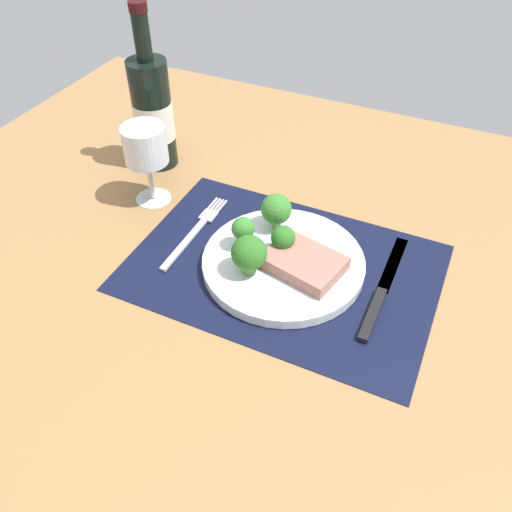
# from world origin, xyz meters

# --- Properties ---
(ground_plane) EXTENTS (1.40, 1.10, 0.03)m
(ground_plane) POSITION_xyz_m (0.00, 0.00, -0.01)
(ground_plane) COLOR #996D42
(placemat) EXTENTS (0.45, 0.31, 0.00)m
(placemat) POSITION_xyz_m (0.00, 0.00, 0.00)
(placemat) COLOR black
(placemat) RESTS_ON ground_plane
(plate) EXTENTS (0.24, 0.24, 0.02)m
(plate) POSITION_xyz_m (0.00, 0.00, 0.01)
(plate) COLOR silver
(plate) RESTS_ON placemat
(steak) EXTENTS (0.12, 0.10, 0.02)m
(steak) POSITION_xyz_m (0.03, -0.01, 0.03)
(steak) COLOR #9E6B5B
(steak) RESTS_ON plate
(broccoli_center) EXTENTS (0.04, 0.04, 0.05)m
(broccoli_center) POSITION_xyz_m (-0.01, 0.01, 0.05)
(broccoli_center) COLOR #6B994C
(broccoli_center) RESTS_ON plate
(broccoli_back_left) EXTENTS (0.04, 0.04, 0.05)m
(broccoli_back_left) POSITION_xyz_m (-0.07, -0.00, 0.05)
(broccoli_back_left) COLOR #6B994C
(broccoli_back_left) RESTS_ON plate
(broccoli_near_steak) EXTENTS (0.05, 0.05, 0.06)m
(broccoli_near_steak) POSITION_xyz_m (-0.04, 0.06, 0.05)
(broccoli_near_steak) COLOR #6B994C
(broccoli_near_steak) RESTS_ON plate
(broccoli_front_edge) EXTENTS (0.05, 0.05, 0.06)m
(broccoli_front_edge) POSITION_xyz_m (-0.03, -0.05, 0.05)
(broccoli_front_edge) COLOR #5B8942
(broccoli_front_edge) RESTS_ON plate
(fork) EXTENTS (0.02, 0.19, 0.01)m
(fork) POSITION_xyz_m (-0.16, 0.01, 0.01)
(fork) COLOR silver
(fork) RESTS_ON placemat
(knife) EXTENTS (0.02, 0.23, 0.01)m
(knife) POSITION_xyz_m (0.15, 0.01, 0.01)
(knife) COLOR black
(knife) RESTS_ON placemat
(wine_bottle) EXTENTS (0.07, 0.07, 0.29)m
(wine_bottle) POSITION_xyz_m (-0.33, 0.17, 0.10)
(wine_bottle) COLOR black
(wine_bottle) RESTS_ON ground_plane
(wine_glass) EXTENTS (0.07, 0.07, 0.14)m
(wine_glass) POSITION_xyz_m (-0.27, 0.07, 0.10)
(wine_glass) COLOR silver
(wine_glass) RESTS_ON ground_plane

